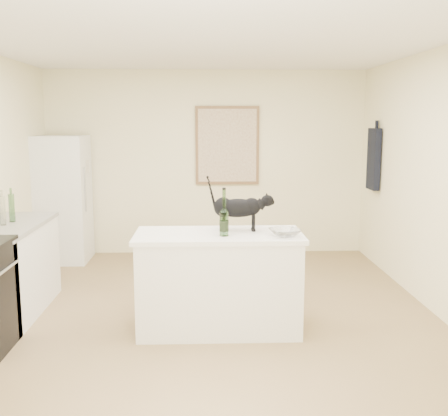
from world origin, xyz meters
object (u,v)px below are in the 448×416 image
at_px(fridge, 62,199).
at_px(wine_bottle, 224,215).
at_px(black_cat, 238,210).
at_px(glass_bowl, 285,232).

distance_m(fridge, wine_bottle, 3.39).
relative_size(fridge, wine_bottle, 4.57).
distance_m(fridge, black_cat, 3.31).
height_order(fridge, wine_bottle, fridge).
bearing_deg(glass_bowl, black_cat, 147.29).
relative_size(fridge, glass_bowl, 6.46).
bearing_deg(fridge, glass_bowl, -45.77).
distance_m(black_cat, glass_bowl, 0.49).
xyz_separation_m(fridge, glass_bowl, (2.62, -2.70, 0.08)).
height_order(fridge, black_cat, fridge).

